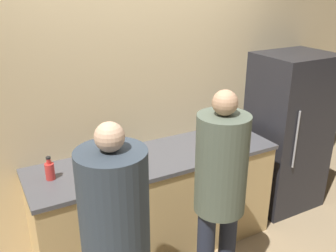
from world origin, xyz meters
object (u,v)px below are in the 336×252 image
at_px(person_center, 220,184).
at_px(bottle_red, 50,170).
at_px(bottle_dark, 243,124).
at_px(refrigerator, 287,132).
at_px(bottle_amber, 136,158).
at_px(person_left, 115,224).
at_px(cup_red, 207,141).
at_px(utensil_crock, 121,147).
at_px(fruit_bowl, 109,168).

xyz_separation_m(person_center, bottle_red, (-0.99, 0.78, -0.01)).
distance_m(person_center, bottle_dark, 1.22).
bearing_deg(bottle_dark, refrigerator, -7.70).
bearing_deg(bottle_red, bottle_amber, -12.78).
bearing_deg(refrigerator, person_left, -159.13).
bearing_deg(bottle_dark, cup_red, -165.55).
relative_size(refrigerator, cup_red, 19.15).
xyz_separation_m(person_left, utensil_crock, (0.43, 0.98, -0.00)).
xyz_separation_m(bottle_red, bottle_dark, (1.88, 0.07, 0.00)).
bearing_deg(person_left, cup_red, 33.97).
xyz_separation_m(person_center, bottle_amber, (-0.36, 0.63, 0.01)).
relative_size(fruit_bowl, bottle_red, 1.58).
xyz_separation_m(refrigerator, person_center, (-1.43, -0.77, 0.18)).
relative_size(person_center, bottle_amber, 7.27).
xyz_separation_m(bottle_red, bottle_amber, (0.64, -0.14, 0.02)).
distance_m(person_center, cup_red, 0.81).
distance_m(fruit_bowl, bottle_amber, 0.22).
bearing_deg(bottle_amber, bottle_dark, 9.69).
xyz_separation_m(bottle_dark, cup_red, (-0.51, -0.13, -0.03)).
distance_m(person_left, bottle_red, 0.88).
height_order(person_left, bottle_dark, person_left).
bearing_deg(fruit_bowl, person_center, -49.10).
relative_size(person_left, bottle_amber, 7.09).
relative_size(person_center, bottle_dark, 8.91).
xyz_separation_m(refrigerator, bottle_red, (-2.42, 0.01, 0.17)).
height_order(fruit_bowl, utensil_crock, utensil_crock).
bearing_deg(fruit_bowl, cup_red, 3.42).
height_order(refrigerator, fruit_bowl, refrigerator).
xyz_separation_m(refrigerator, person_left, (-2.24, -0.85, 0.18)).
xyz_separation_m(refrigerator, bottle_amber, (-1.79, -0.14, 0.19)).
height_order(bottle_red, cup_red, bottle_red).
xyz_separation_m(utensil_crock, bottle_dark, (1.26, -0.06, -0.00)).
bearing_deg(fruit_bowl, bottle_red, 164.11).
bearing_deg(person_center, bottle_dark, 43.69).
relative_size(person_center, bottle_red, 9.13).
bearing_deg(bottle_red, refrigerator, -0.16).
distance_m(person_left, utensil_crock, 1.07).
bearing_deg(person_center, bottle_red, 141.92).
relative_size(refrigerator, bottle_dark, 8.76).
xyz_separation_m(refrigerator, cup_red, (-1.05, -0.06, 0.14)).
relative_size(person_left, fruit_bowl, 5.65).
bearing_deg(bottle_amber, fruit_bowl, 173.59).
relative_size(utensil_crock, bottle_red, 1.32).
distance_m(refrigerator, cup_red, 1.07).
relative_size(person_center, utensil_crock, 6.89).
bearing_deg(bottle_dark, fruit_bowl, -172.65).
bearing_deg(refrigerator, cup_red, -176.90).
relative_size(bottle_red, cup_red, 2.13).
height_order(person_left, cup_red, person_left).
bearing_deg(utensil_crock, bottle_dark, -2.59).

